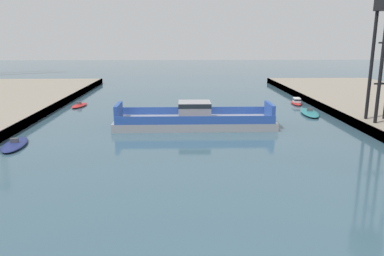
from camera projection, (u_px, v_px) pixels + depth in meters
name	position (u px, v px, depth m)	size (l,w,h in m)	color
chain_ferry	(194.00, 119.00, 53.36)	(22.15, 6.94, 3.56)	#939399
moored_boat_near_right	(296.00, 102.00, 71.47)	(2.08, 5.33, 1.26)	red
moored_boat_mid_left	(15.00, 144.00, 43.84)	(3.36, 7.05, 0.98)	navy
moored_boat_far_left	(310.00, 113.00, 62.23)	(3.55, 8.34, 1.04)	#237075
moored_boat_far_right	(79.00, 105.00, 69.16)	(2.64, 5.61, 0.93)	red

